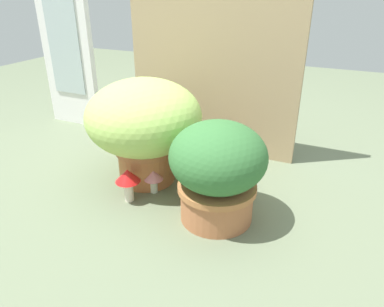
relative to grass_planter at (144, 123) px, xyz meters
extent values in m
plane|color=#667257|center=(0.12, -0.01, -0.29)|extent=(6.00, 6.00, 0.00)
cube|color=tan|center=(0.14, 0.47, 0.20)|extent=(0.94, 0.03, 0.99)
cube|color=white|center=(-0.84, 0.48, 0.17)|extent=(0.38, 0.04, 0.93)
cube|color=#B0BFC3|center=(-0.84, 0.45, 0.22)|extent=(0.24, 0.01, 0.59)
cylinder|color=#B46D3F|center=(0.00, 0.00, -0.20)|extent=(0.26, 0.26, 0.18)
cylinder|color=#AD6940|center=(0.00, 0.00, -0.13)|extent=(0.28, 0.28, 0.02)
ellipsoid|color=#A8CC62|center=(0.00, 0.00, 0.03)|extent=(0.52, 0.52, 0.34)
cylinder|color=#B36B44|center=(0.42, -0.16, -0.21)|extent=(0.29, 0.29, 0.15)
cylinder|color=#B67241|center=(0.42, -0.16, -0.15)|extent=(0.31, 0.31, 0.02)
ellipsoid|color=#356C35|center=(0.42, -0.16, -0.02)|extent=(0.37, 0.37, 0.27)
ellipsoid|color=tan|center=(0.29, 0.18, -0.18)|extent=(0.29, 0.31, 0.22)
ellipsoid|color=beige|center=(0.34, 0.10, -0.19)|extent=(0.12, 0.11, 0.11)
sphere|color=tan|center=(0.35, 0.09, -0.06)|extent=(0.15, 0.15, 0.11)
cone|color=tan|center=(0.37, 0.10, 0.00)|extent=(0.05, 0.05, 0.04)
cone|color=tan|center=(0.32, 0.07, 0.00)|extent=(0.05, 0.05, 0.04)
cylinder|color=tan|center=(0.26, 0.30, -0.27)|extent=(0.13, 0.17, 0.07)
cylinder|color=silver|center=(0.09, -0.09, -0.26)|extent=(0.03, 0.03, 0.07)
cone|color=pink|center=(0.09, -0.09, -0.20)|extent=(0.09, 0.09, 0.05)
cylinder|color=beige|center=(0.03, -0.20, -0.24)|extent=(0.04, 0.04, 0.10)
cone|color=red|center=(0.03, -0.20, -0.17)|extent=(0.11, 0.11, 0.06)
camera|label=1|loc=(0.83, -1.29, 0.57)|focal=33.46mm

